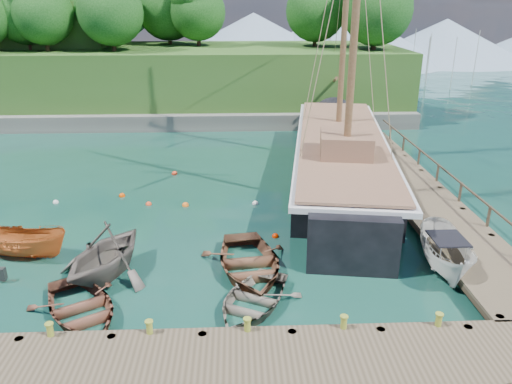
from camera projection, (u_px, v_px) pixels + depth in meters
ground at (195, 266)px, 20.33m from camera, size 160.00×160.00×0.00m
dock_near at (249, 366)px, 14.20m from camera, size 20.00×3.20×1.10m
dock_east at (416, 191)px, 27.14m from camera, size 3.20×24.00×1.10m
bollard_0 at (54, 352)px, 15.42m from camera, size 0.26×0.26×0.45m
bollard_1 at (151, 349)px, 15.54m from camera, size 0.26×0.26×0.45m
bollard_2 at (247, 346)px, 15.66m from camera, size 0.26×0.26×0.45m
bollard_3 at (342, 344)px, 15.78m from camera, size 0.26×0.26×0.45m
bollard_4 at (435, 341)px, 15.89m from camera, size 0.26×0.26×0.45m
rowboat_0 at (82, 316)px, 17.13m from camera, size 4.87×5.28×0.89m
rowboat_1 at (108, 275)px, 19.66m from camera, size 5.17×5.50×2.31m
rowboat_2 at (249, 272)px, 19.92m from camera, size 4.21×5.44×1.04m
rowboat_3 at (252, 307)px, 17.64m from camera, size 4.37×4.88×0.83m
motorboat_orange at (27, 257)px, 21.09m from camera, size 4.10×2.16×1.50m
cabin_boat_white at (443, 270)px, 20.04m from camera, size 2.36×4.72×1.74m
schooner at (340, 163)px, 29.32m from camera, size 8.21×28.14×20.81m
mooring_buoy_0 at (41, 235)px, 23.04m from camera, size 0.36×0.36×0.36m
mooring_buoy_1 at (149, 205)px, 26.40m from camera, size 0.32×0.32×0.32m
mooring_buoy_2 at (185, 206)px, 26.26m from camera, size 0.36×0.36×0.36m
mooring_buoy_3 at (255, 204)px, 26.48m from camera, size 0.34×0.34×0.34m
mooring_buoy_4 at (122, 196)px, 27.52m from camera, size 0.34×0.34×0.34m
mooring_buoy_5 at (175, 174)px, 30.98m from camera, size 0.35×0.35×0.35m
mooring_buoy_6 at (56, 203)px, 26.64m from camera, size 0.31×0.31×0.31m
mooring_buoy_7 at (275, 237)px, 22.84m from camera, size 0.31×0.31×0.31m
headland at (80, 51)px, 47.02m from camera, size 51.00×19.31×12.90m
distant_ridge at (249, 35)px, 84.10m from camera, size 117.00×40.00×10.00m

